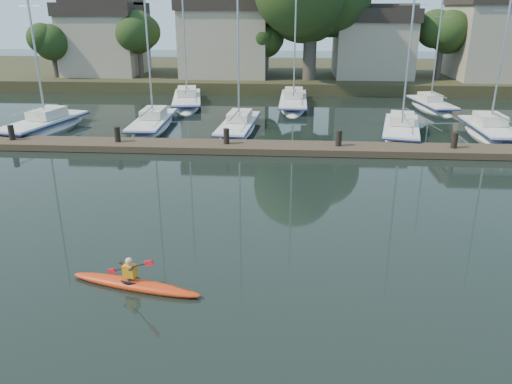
# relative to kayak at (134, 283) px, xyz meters

# --- Properties ---
(ground) EXTENTS (160.00, 160.00, 0.00)m
(ground) POSITION_rel_kayak_xyz_m (3.77, 0.20, -0.15)
(ground) COLOR black
(ground) RESTS_ON ground
(kayak) EXTENTS (3.99, 1.42, 1.27)m
(kayak) POSITION_rel_kayak_xyz_m (0.00, 0.00, 0.00)
(kayak) COLOR red
(kayak) RESTS_ON ground
(dock) EXTENTS (34.00, 2.00, 1.80)m
(dock) POSITION_rel_kayak_xyz_m (3.77, 14.20, 0.05)
(dock) COLOR #403224
(dock) RESTS_ON ground
(sailboat_0) EXTENTS (3.87, 8.40, 12.87)m
(sailboat_0) POSITION_rel_kayak_xyz_m (-11.33, 18.11, -0.36)
(sailboat_0) COLOR white
(sailboat_0) RESTS_ON ground
(sailboat_1) EXTENTS (2.31, 8.22, 13.32)m
(sailboat_1) POSITION_rel_kayak_xyz_m (-4.68, 19.30, -0.33)
(sailboat_1) COLOR white
(sailboat_1) RESTS_ON ground
(sailboat_2) EXTENTS (2.50, 8.47, 13.83)m
(sailboat_2) POSITION_rel_kayak_xyz_m (0.93, 18.84, -0.33)
(sailboat_2) COLOR white
(sailboat_2) RESTS_ON ground
(sailboat_3) EXTENTS (3.67, 8.26, 12.90)m
(sailboat_3) POSITION_rel_kayak_xyz_m (10.91, 18.46, -0.35)
(sailboat_3) COLOR white
(sailboat_3) RESTS_ON ground
(sailboat_4) EXTENTS (2.21, 7.33, 12.46)m
(sailboat_4) POSITION_rel_kayak_xyz_m (16.24, 18.55, -0.36)
(sailboat_4) COLOR white
(sailboat_4) RESTS_ON ground
(sailboat_5) EXTENTS (3.80, 9.55, 15.42)m
(sailboat_5) POSITION_rel_kayak_xyz_m (-4.10, 27.59, -0.35)
(sailboat_5) COLOR white
(sailboat_5) RESTS_ON ground
(sailboat_6) EXTENTS (2.23, 10.08, 15.99)m
(sailboat_6) POSITION_rel_kayak_xyz_m (4.37, 27.56, -0.34)
(sailboat_6) COLOR white
(sailboat_6) RESTS_ON ground
(sailboat_7) EXTENTS (2.92, 7.34, 11.52)m
(sailboat_7) POSITION_rel_kayak_xyz_m (14.92, 27.17, -0.33)
(sailboat_7) COLOR white
(sailboat_7) RESTS_ON ground
(shore) EXTENTS (90.00, 25.25, 12.75)m
(shore) POSITION_rel_kayak_xyz_m (5.38, 40.49, 3.07)
(shore) COLOR #2B3118
(shore) RESTS_ON ground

